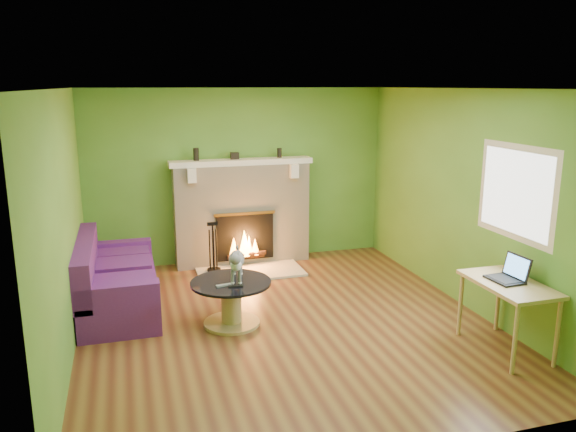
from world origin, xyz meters
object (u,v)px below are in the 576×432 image
object	(u,v)px
coffee_table	(231,300)
desk	(509,291)
sofa	(114,282)
cat	(237,263)

from	to	relation	value
coffee_table	desk	world-z (taller)	desk
sofa	desk	world-z (taller)	sofa
sofa	desk	distance (m)	4.44
desk	sofa	bearing A→B (deg)	149.24
sofa	coffee_table	distance (m)	1.53
desk	cat	bearing A→B (deg)	149.51
sofa	desk	size ratio (longest dim) A/B	1.95
coffee_table	desk	distance (m)	2.92
sofa	coffee_table	bearing A→B (deg)	-34.40
coffee_table	cat	xyz separation A→B (m)	(0.08, 0.05, 0.41)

